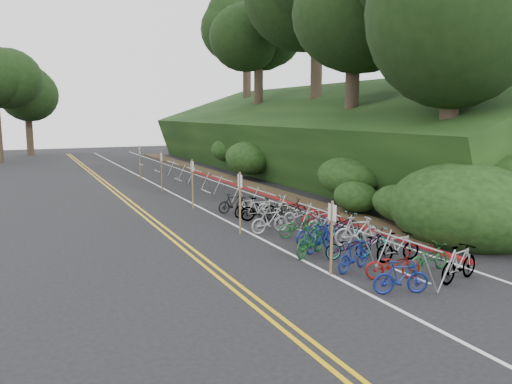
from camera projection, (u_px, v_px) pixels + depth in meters
ground at (287, 271)px, 15.34m from camera, size 120.00×120.00×0.00m
road_markings at (199, 211)px, 24.62m from camera, size 7.47×80.00×0.01m
red_curb at (273, 197)px, 28.46m from camera, size 0.25×28.00×0.10m
embankment at (316, 143)px, 37.42m from camera, size 14.30×48.14×9.11m
tree_cluster at (260, 25)px, 37.36m from camera, size 32.28×53.90×18.09m
bike_rack_front at (406, 251)px, 14.37m from camera, size 1.16×2.76×1.20m
bike_racks_rest at (222, 184)px, 28.08m from camera, size 1.14×23.00×1.17m
signpost_near at (332, 233)px, 14.80m from camera, size 0.08×0.40×2.25m
signposts_rest at (175, 174)px, 27.86m from camera, size 0.08×18.40×2.50m
bike_front at (311, 240)px, 16.87m from camera, size 1.38×1.90×1.13m
bike_valet at (322, 228)px, 19.05m from camera, size 3.26×13.77×1.10m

